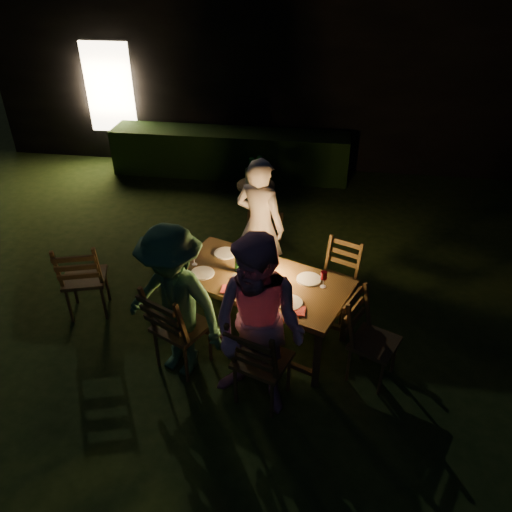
# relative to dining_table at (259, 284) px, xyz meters

# --- Properties ---
(garden_envelope) EXTENTS (40.00, 40.00, 3.20)m
(garden_envelope) POSITION_rel_dining_table_xyz_m (-0.65, 6.68, 0.90)
(garden_envelope) COLOR black
(garden_envelope) RESTS_ON ground
(dining_table) EXTENTS (2.01, 1.49, 0.75)m
(dining_table) POSITION_rel_dining_table_xyz_m (0.00, 0.00, 0.00)
(dining_table) COLOR #443016
(dining_table) RESTS_ON ground
(chair_near_left) EXTENTS (0.64, 0.66, 1.05)m
(chair_near_left) POSITION_rel_dining_table_xyz_m (-0.70, -0.56, -0.36)
(chair_near_left) COLOR #443016
(chair_near_left) RESTS_ON ground
(chair_near_right) EXTENTS (0.59, 0.62, 1.03)m
(chair_near_right) POSITION_rel_dining_table_xyz_m (0.14, -0.88, -0.37)
(chair_near_right) COLOR #443016
(chair_near_right) RESTS_ON ground
(chair_far_left) EXTENTS (0.56, 0.58, 1.00)m
(chair_far_left) POSITION_rel_dining_table_xyz_m (-0.14, 0.88, -0.38)
(chair_far_left) COLOR #443016
(chair_far_left) RESTS_ON ground
(chair_far_right) EXTENTS (0.54, 0.56, 0.90)m
(chair_far_right) POSITION_rel_dining_table_xyz_m (0.79, 0.52, -0.40)
(chair_far_right) COLOR #443016
(chair_far_right) RESTS_ON ground
(chair_end) EXTENTS (0.59, 0.58, 0.95)m
(chair_end) POSITION_rel_dining_table_xyz_m (1.15, -0.44, -0.39)
(chair_end) COLOR #443016
(chair_end) RESTS_ON ground
(chair_spare) EXTENTS (0.58, 0.60, 1.02)m
(chair_spare) POSITION_rel_dining_table_xyz_m (-1.98, 0.10, -0.37)
(chair_spare) COLOR #443016
(chair_spare) RESTS_ON ground
(person_house_side) EXTENTS (0.71, 0.59, 1.67)m
(person_house_side) POSITION_rel_dining_table_xyz_m (-0.13, 0.93, 0.16)
(person_house_side) COLOR beige
(person_house_side) RESTS_ON ground
(person_opp_right) EXTENTS (1.05, 0.94, 1.77)m
(person_opp_right) POSITION_rel_dining_table_xyz_m (0.13, -0.93, 0.21)
(person_opp_right) COLOR #C588A7
(person_opp_right) RESTS_ON ground
(person_opp_left) EXTENTS (1.19, 0.94, 1.62)m
(person_opp_left) POSITION_rel_dining_table_xyz_m (-0.71, -0.60, 0.13)
(person_opp_left) COLOR #2F5E3A
(person_opp_left) RESTS_ON ground
(lantern) EXTENTS (0.16, 0.16, 0.35)m
(lantern) POSITION_rel_dining_table_xyz_m (0.06, 0.03, 0.23)
(lantern) COLOR white
(lantern) RESTS_ON dining_table
(plate_far_left) EXTENTS (0.25, 0.25, 0.01)m
(plate_far_left) POSITION_rel_dining_table_xyz_m (-0.43, 0.40, 0.08)
(plate_far_left) COLOR white
(plate_far_left) RESTS_ON dining_table
(plate_near_left) EXTENTS (0.25, 0.25, 0.01)m
(plate_near_left) POSITION_rel_dining_table_xyz_m (-0.59, -0.01, 0.08)
(plate_near_left) COLOR white
(plate_near_left) RESTS_ON dining_table
(plate_far_right) EXTENTS (0.25, 0.25, 0.01)m
(plate_far_right) POSITION_rel_dining_table_xyz_m (0.50, 0.04, 0.08)
(plate_far_right) COLOR white
(plate_far_right) RESTS_ON dining_table
(plate_near_right) EXTENTS (0.25, 0.25, 0.01)m
(plate_near_right) POSITION_rel_dining_table_xyz_m (0.34, -0.37, 0.08)
(plate_near_right) COLOR white
(plate_near_right) RESTS_ON dining_table
(wineglass_a) EXTENTS (0.06, 0.06, 0.18)m
(wineglass_a) POSITION_rel_dining_table_xyz_m (-0.18, 0.37, 0.16)
(wineglass_a) COLOR #59070F
(wineglass_a) RESTS_ON dining_table
(wineglass_b) EXTENTS (0.06, 0.06, 0.18)m
(wineglass_b) POSITION_rel_dining_table_xyz_m (-0.72, 0.15, 0.16)
(wineglass_b) COLOR #59070F
(wineglass_b) RESTS_ON dining_table
(wineglass_c) EXTENTS (0.06, 0.06, 0.18)m
(wineglass_c) POSITION_rel_dining_table_xyz_m (0.18, -0.37, 0.16)
(wineglass_c) COLOR #59070F
(wineglass_c) RESTS_ON dining_table
(wineglass_d) EXTENTS (0.06, 0.06, 0.18)m
(wineglass_d) POSITION_rel_dining_table_xyz_m (0.64, -0.05, 0.16)
(wineglass_d) COLOR #59070F
(wineglass_d) RESTS_ON dining_table
(wineglass_e) EXTENTS (0.06, 0.06, 0.18)m
(wineglass_e) POSITION_rel_dining_table_xyz_m (-0.20, -0.24, 0.16)
(wineglass_e) COLOR silver
(wineglass_e) RESTS_ON dining_table
(bottle_table) EXTENTS (0.07, 0.07, 0.28)m
(bottle_table) POSITION_rel_dining_table_xyz_m (-0.23, 0.09, 0.21)
(bottle_table) COLOR #0F471E
(bottle_table) RESTS_ON dining_table
(napkin_left) EXTENTS (0.18, 0.14, 0.01)m
(napkin_left) POSITION_rel_dining_table_xyz_m (-0.25, -0.24, 0.08)
(napkin_left) COLOR red
(napkin_left) RESTS_ON dining_table
(napkin_right) EXTENTS (0.18, 0.14, 0.01)m
(napkin_right) POSITION_rel_dining_table_xyz_m (0.41, -0.48, 0.08)
(napkin_right) COLOR red
(napkin_right) RESTS_ON dining_table
(phone) EXTENTS (0.14, 0.07, 0.01)m
(phone) POSITION_rel_dining_table_xyz_m (-0.69, -0.06, 0.08)
(phone) COLOR black
(phone) RESTS_ON dining_table
(side_table) EXTENTS (0.54, 0.54, 0.73)m
(side_table) POSITION_rel_dining_table_xyz_m (-0.38, 2.31, -0.04)
(side_table) COLOR brown
(side_table) RESTS_ON ground
(ice_bucket) EXTENTS (0.30, 0.30, 0.22)m
(ice_bucket) POSITION_rel_dining_table_xyz_m (-0.38, 2.31, 0.16)
(ice_bucket) COLOR #A5A8AD
(ice_bucket) RESTS_ON side_table
(bottle_bucket_a) EXTENTS (0.07, 0.07, 0.32)m
(bottle_bucket_a) POSITION_rel_dining_table_xyz_m (-0.43, 2.27, 0.21)
(bottle_bucket_a) COLOR #0F471E
(bottle_bucket_a) RESTS_ON side_table
(bottle_bucket_b) EXTENTS (0.07, 0.07, 0.32)m
(bottle_bucket_b) POSITION_rel_dining_table_xyz_m (-0.33, 2.35, 0.21)
(bottle_bucket_b) COLOR #0F471E
(bottle_bucket_b) RESTS_ON side_table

